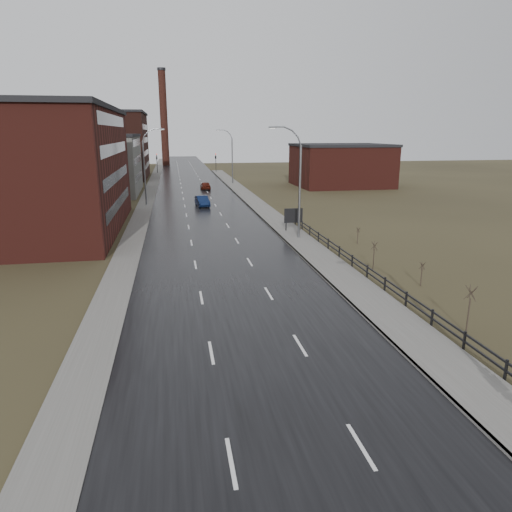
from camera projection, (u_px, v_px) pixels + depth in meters
name	position (u px, v px, depth m)	size (l,w,h in m)	color
road	(200.00, 206.00, 68.85)	(14.00, 300.00, 0.06)	black
sidewalk_right	(299.00, 240.00, 46.55)	(3.20, 180.00, 0.18)	#595651
curb_right	(285.00, 241.00, 46.29)	(0.16, 180.00, 0.18)	slate
sidewalk_left	(144.00, 207.00, 67.45)	(2.40, 260.00, 0.12)	#595651
warehouse_near	(11.00, 170.00, 49.26)	(22.44, 28.56, 13.50)	#471914
warehouse_mid	(92.00, 164.00, 81.52)	(16.32, 20.40, 10.50)	slate
warehouse_far	(90.00, 145.00, 108.51)	(26.52, 24.48, 15.50)	#331611
building_right	(341.00, 165.00, 93.81)	(18.36, 16.32, 8.50)	#471914
smokestack	(164.00, 117.00, 149.28)	(2.70, 2.70, 30.70)	#331611
streetlight_right_mid	(297.00, 183.00, 45.98)	(3.36, 0.28, 11.35)	slate
streetlight_left	(146.00, 166.00, 67.92)	(3.36, 0.28, 11.35)	slate
streetlight_right_far	(231.00, 156.00, 97.28)	(3.36, 0.28, 11.35)	slate
guardrail	(390.00, 286.00, 30.82)	(0.10, 53.05, 1.10)	black
shrub_c	(469.00, 308.00, 24.91)	(0.64, 0.68, 2.72)	#382D23
shrub_d	(422.00, 273.00, 32.72)	(0.43, 0.45, 1.79)	#382D23
shrub_e	(374.00, 255.00, 36.65)	(0.55, 0.57, 2.30)	#382D23
shrub_f	(358.00, 235.00, 45.31)	(0.39, 0.41, 1.63)	#382D23
billboard	(293.00, 216.00, 50.41)	(2.09, 0.17, 2.66)	black
traffic_light_left	(157.00, 156.00, 123.29)	(0.58, 2.73, 5.30)	black
traffic_light_right	(216.00, 155.00, 126.02)	(0.58, 2.73, 5.30)	black
car_near	(202.00, 201.00, 68.02)	(1.65, 4.72, 1.56)	#0B1737
car_far	(205.00, 186.00, 88.27)	(1.80, 4.47, 1.52)	#4C150C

